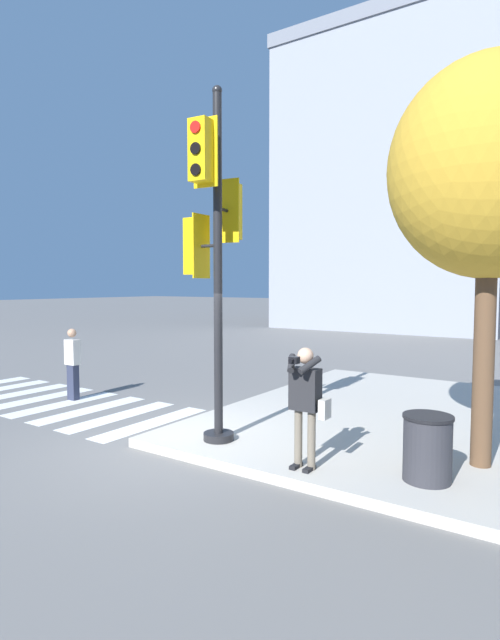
{
  "coord_description": "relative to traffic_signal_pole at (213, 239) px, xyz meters",
  "views": [
    {
      "loc": [
        5.59,
        -5.97,
        2.63
      ],
      "look_at": [
        1.49,
        0.08,
        2.12
      ],
      "focal_mm": 28.0,
      "sensor_mm": 36.0,
      "label": 1
    }
  ],
  "objects": [
    {
      "name": "ground_plane",
      "position": [
        -0.67,
        -0.24,
        -3.35
      ],
      "size": [
        160.0,
        160.0,
        0.0
      ],
      "primitive_type": "plane",
      "color": "slate"
    },
    {
      "name": "sidewalk_corner",
      "position": [
        2.83,
        3.26,
        -3.28
      ],
      "size": [
        8.0,
        8.0,
        0.15
      ],
      "color": "#ADA89E",
      "rests_on": "ground_plane"
    },
    {
      "name": "crosswalk_stripes",
      "position": [
        -5.06,
        0.47,
        -3.35
      ],
      "size": [
        6.86,
        2.69,
        0.01
      ],
      "color": "silver",
      "rests_on": "ground_plane"
    },
    {
      "name": "traffic_signal_pole",
      "position": [
        0.0,
        0.0,
        0.0
      ],
      "size": [
        0.86,
        1.23,
        5.53
      ],
      "color": "black",
      "rests_on": "sidewalk_corner"
    },
    {
      "name": "person_photographer",
      "position": [
        1.84,
        -0.33,
        -2.22
      ],
      "size": [
        0.58,
        0.54,
        1.65
      ],
      "color": "black",
      "rests_on": "sidewalk_corner"
    },
    {
      "name": "pedestrian_distant",
      "position": [
        -4.77,
        0.86,
        -2.48
      ],
      "size": [
        0.34,
        0.2,
        1.64
      ],
      "color": "#282D42",
      "rests_on": "ground_plane"
    },
    {
      "name": "street_tree",
      "position": [
        3.78,
        1.14,
        0.79
      ],
      "size": [
        2.65,
        2.65,
        5.48
      ],
      "color": "brown",
      "rests_on": "sidewalk_corner"
    },
    {
      "name": "fire_hydrant",
      "position": [
        0.21,
        2.76,
        -2.87
      ],
      "size": [
        0.16,
        0.22,
        0.67
      ],
      "color": "#99999E",
      "rests_on": "sidewalk_corner"
    },
    {
      "name": "trash_bin",
      "position": [
        3.31,
        0.16,
        -2.78
      ],
      "size": [
        0.63,
        0.63,
        0.85
      ],
      "color": "#2D2D33",
      "rests_on": "sidewalk_corner"
    },
    {
      "name": "building_left",
      "position": [
        -4.98,
        24.98,
        5.45
      ],
      "size": [
        13.08,
        10.13,
        17.58
      ],
      "color": "gray",
      "rests_on": "ground_plane"
    }
  ]
}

